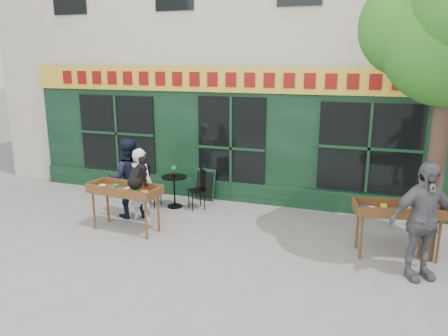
% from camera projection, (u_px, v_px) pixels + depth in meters
% --- Properties ---
extents(ground, '(80.00, 80.00, 0.00)m').
position_uv_depth(ground, '(196.00, 234.00, 8.88)').
color(ground, slate).
rests_on(ground, ground).
extents(building, '(14.00, 7.26, 10.00)m').
position_uv_depth(building, '(269.00, 8.00, 13.16)').
color(building, beige).
rests_on(building, ground).
extents(book_cart_center, '(1.56, 0.77, 0.99)m').
position_uv_depth(book_cart_center, '(125.00, 192.00, 8.91)').
color(book_cart_center, brown).
rests_on(book_cart_center, ground).
extents(dog, '(0.40, 0.63, 0.60)m').
position_uv_depth(dog, '(138.00, 172.00, 8.64)').
color(dog, black).
rests_on(dog, book_cart_center).
extents(woman, '(0.63, 0.45, 1.62)m').
position_uv_depth(woman, '(141.00, 185.00, 9.51)').
color(woman, silver).
rests_on(woman, ground).
extents(book_cart_right, '(1.59, 0.88, 0.99)m').
position_uv_depth(book_cart_right, '(399.00, 213.00, 7.73)').
color(book_cart_right, brown).
rests_on(book_cart_right, ground).
extents(man_right, '(1.22, 0.99, 1.95)m').
position_uv_depth(man_right, '(422.00, 221.00, 6.91)').
color(man_right, '#545459').
rests_on(man_right, ground).
extents(bistro_table, '(0.60, 0.60, 0.76)m').
position_uv_depth(bistro_table, '(174.00, 185.00, 10.40)').
color(bistro_table, black).
rests_on(bistro_table, ground).
extents(bistro_chair_left, '(0.39, 0.39, 0.95)m').
position_uv_depth(bistro_chair_left, '(149.00, 183.00, 10.51)').
color(bistro_chair_left, black).
rests_on(bistro_chair_left, ground).
extents(bistro_chair_right, '(0.51, 0.51, 0.95)m').
position_uv_depth(bistro_chair_right, '(200.00, 186.00, 10.31)').
color(bistro_chair_right, black).
rests_on(bistro_chair_right, ground).
extents(potted_plant, '(0.16, 0.12, 0.27)m').
position_uv_depth(potted_plant, '(174.00, 171.00, 10.32)').
color(potted_plant, gray).
rests_on(potted_plant, bistro_table).
extents(man_left, '(1.09, 1.03, 1.79)m').
position_uv_depth(man_left, '(128.00, 178.00, 9.71)').
color(man_left, black).
rests_on(man_left, ground).
extents(chalkboard, '(0.58, 0.25, 0.79)m').
position_uv_depth(chalkboard, '(205.00, 184.00, 11.00)').
color(chalkboard, black).
rests_on(chalkboard, ground).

